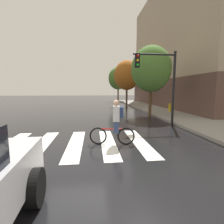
{
  "coord_description": "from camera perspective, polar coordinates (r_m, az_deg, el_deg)",
  "views": [
    {
      "loc": [
        0.76,
        -6.41,
        2.05
      ],
      "look_at": [
        1.55,
        0.72,
        1.12
      ],
      "focal_mm": 27.28,
      "sensor_mm": 36.0,
      "label": 1
    }
  ],
  "objects": [
    {
      "name": "cyclist",
      "position": [
        6.34,
        1.13,
        -3.59
      ],
      "size": [
        1.7,
        0.39,
        1.69
      ],
      "color": "black",
      "rests_on": "ground"
    },
    {
      "name": "street_tree_far",
      "position": [
        30.36,
        2.07,
        11.2
      ],
      "size": [
        3.39,
        3.39,
        6.03
      ],
      "color": "#4C3823",
      "rests_on": "ground"
    },
    {
      "name": "fire_hydrant",
      "position": [
        15.85,
        18.8,
        1.49
      ],
      "size": [
        0.33,
        0.22,
        0.78
      ],
      "color": "gold",
      "rests_on": "sidewalk"
    },
    {
      "name": "corner_building",
      "position": [
        26.42,
        31.96,
        17.69
      ],
      "size": [
        16.03,
        21.24,
        14.64
      ],
      "color": "brown",
      "rests_on": "ground"
    },
    {
      "name": "street_tree_mid",
      "position": [
        22.11,
        4.99,
        12.14
      ],
      "size": [
        3.24,
        3.24,
        5.77
      ],
      "color": "#4C3823",
      "rests_on": "ground"
    },
    {
      "name": "ground_plane",
      "position": [
        6.77,
        -12.67,
        -10.43
      ],
      "size": [
        120.0,
        120.0,
        0.0
      ],
      "primitive_type": "plane",
      "color": "black"
    },
    {
      "name": "traffic_light_near",
      "position": [
        10.13,
        15.84,
        11.7
      ],
      "size": [
        2.47,
        0.28,
        4.2
      ],
      "color": "black",
      "rests_on": "ground"
    },
    {
      "name": "street_tree_near",
      "position": [
        13.71,
        12.96,
        13.83
      ],
      "size": [
        3.03,
        3.03,
        5.38
      ],
      "color": "#4C3823",
      "rests_on": "ground"
    },
    {
      "name": "crosswalk_stripes",
      "position": [
        6.85,
        -17.39,
        -10.32
      ],
      "size": [
        6.79,
        3.7,
        0.01
      ],
      "color": "silver",
      "rests_on": "ground"
    }
  ]
}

